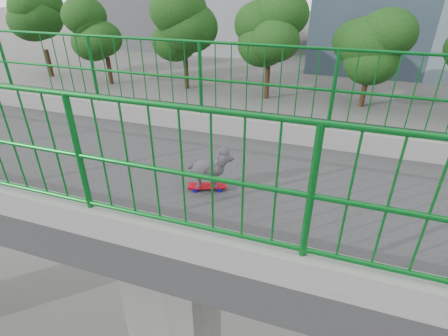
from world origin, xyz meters
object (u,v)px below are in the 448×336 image
object	(u,v)px
skateboard	(207,186)
poodle	(209,167)
car_1	(248,193)
car_2	(430,187)
car_3	(64,110)

from	to	relation	value
skateboard	poodle	size ratio (longest dim) A/B	0.91
skateboard	car_1	world-z (taller)	skateboard
skateboard	car_2	size ratio (longest dim) A/B	0.09
poodle	car_2	distance (m)	15.51
skateboard	car_1	distance (m)	11.60
car_1	car_3	xyz separation A→B (m)	(-6.40, -15.90, 0.09)
skateboard	car_3	distance (m)	24.70
skateboard	poodle	bearing A→B (deg)	90.00
car_2	car_3	bearing A→B (deg)	82.36
car_3	car_1	bearing A→B (deg)	-111.92
car_2	car_3	world-z (taller)	car_3
car_2	car_1	bearing A→B (deg)	111.91
poodle	car_2	size ratio (longest dim) A/B	0.09
skateboard	car_1	bearing A→B (deg)	171.10
car_1	car_2	distance (m)	8.58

